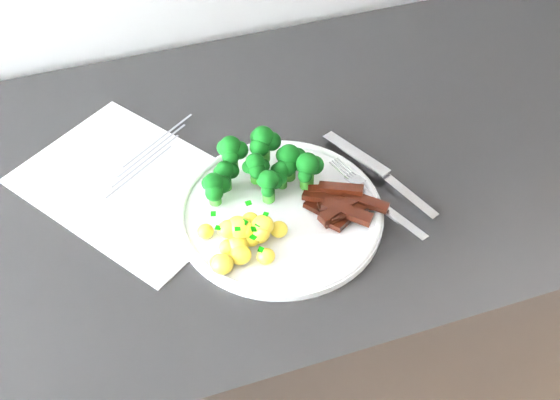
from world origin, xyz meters
TOP-DOWN VIEW (x-y plane):
  - counter at (-0.01, 1.67)m, footprint 2.44×0.61m
  - recipe_paper at (-0.15, 1.69)m, footprint 0.34×0.36m
  - plate at (0.02, 1.58)m, footprint 0.26×0.26m
  - broccoli at (0.01, 1.63)m, footprint 0.16×0.10m
  - potatoes at (-0.05, 1.54)m, footprint 0.11×0.08m
  - beef_strips at (0.09, 1.55)m, footprint 0.10×0.08m
  - fork at (0.14, 1.55)m, footprint 0.07×0.17m
  - knife at (0.17, 1.58)m, footprint 0.09×0.19m

SIDE VIEW (x-z plane):
  - counter at x=-0.01m, z-range 0.00..0.92m
  - recipe_paper at x=-0.15m, z-range 0.92..0.92m
  - plate at x=0.02m, z-range 0.92..0.93m
  - knife at x=0.17m, z-range 0.91..0.94m
  - fork at x=0.14m, z-range 0.93..0.94m
  - beef_strips at x=0.09m, z-range 0.92..0.95m
  - potatoes at x=-0.05m, z-range 0.92..0.96m
  - broccoli at x=0.01m, z-range 0.93..0.99m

